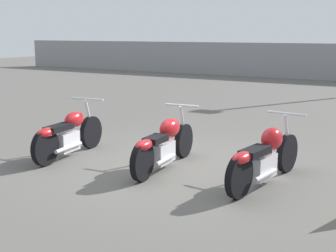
{
  "coord_description": "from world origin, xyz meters",
  "views": [
    {
      "loc": [
        3.97,
        -6.5,
        2.18
      ],
      "look_at": [
        0.0,
        0.07,
        0.65
      ],
      "focal_mm": 50.0,
      "sensor_mm": 36.0,
      "label": 1
    }
  ],
  "objects": [
    {
      "name": "ground_plane",
      "position": [
        0.0,
        0.0,
        0.0
      ],
      "size": [
        60.0,
        60.0,
        0.0
      ],
      "primitive_type": "plane",
      "color": "#5B5954"
    },
    {
      "name": "motorcycle_slot_0",
      "position": [
        -1.76,
        -0.47,
        0.41
      ],
      "size": [
        0.71,
        1.98,
        0.98
      ],
      "rotation": [
        0.0,
        0.0,
        0.12
      ],
      "color": "black",
      "rests_on": "ground_plane"
    },
    {
      "name": "motorcycle_slot_1",
      "position": [
        0.1,
        -0.22,
        0.42
      ],
      "size": [
        0.63,
        2.13,
        0.97
      ],
      "rotation": [
        0.0,
        0.0,
        0.1
      ],
      "color": "black",
      "rests_on": "ground_plane"
    },
    {
      "name": "motorcycle_slot_2",
      "position": [
        1.78,
        -0.18,
        0.42
      ],
      "size": [
        0.63,
        2.15,
        0.98
      ],
      "rotation": [
        0.0,
        0.0,
        -0.11
      ],
      "color": "black",
      "rests_on": "ground_plane"
    }
  ]
}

